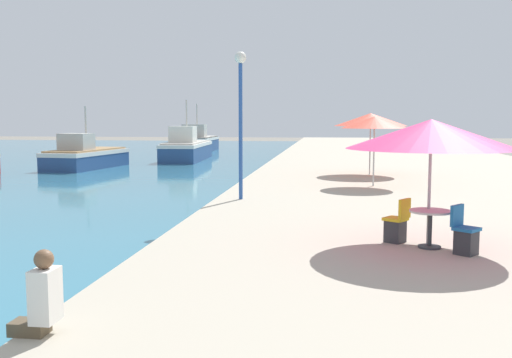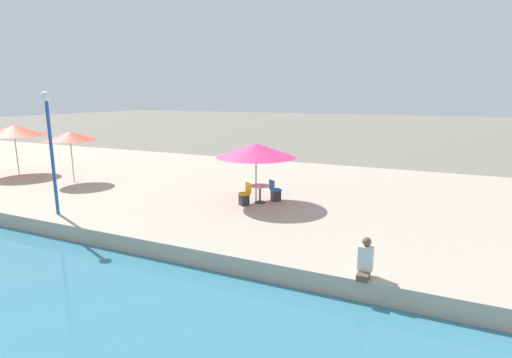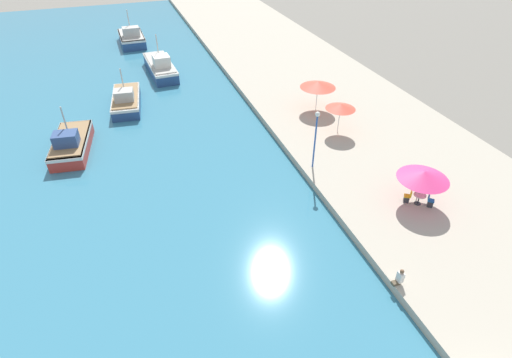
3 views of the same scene
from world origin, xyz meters
The scene contains 12 objects.
quay_promenade centered at (8.00, 37.00, 0.29)m, with size 16.00×90.00×0.59m.
fishing_boat_mid centered at (-11.55, 35.30, 0.81)m, with size 3.26×6.95×3.87m.
fishing_boat_far centered at (-7.06, 43.08, 0.93)m, with size 3.02×8.55×4.51m.
fishing_boat_distant centered at (-9.22, 55.67, 0.94)m, with size 3.31×6.89×4.57m.
cafe_umbrella_pink centered at (5.52, 12.79, 2.79)m, with size 3.29×3.29×2.50m.
cafe_umbrella_white centered at (5.22, 23.10, 2.97)m, with size 2.51×2.51×2.61m.
cafe_umbrella_striped centered at (5.40, 27.69, 3.07)m, with size 3.29×3.29×2.78m.
cafe_table centered at (5.52, 12.61, 1.12)m, with size 0.80×0.80×0.74m.
cafe_chair_left centered at (6.07, 12.15, 0.91)m, with size 0.59×0.58×0.91m.
cafe_chair_right centered at (4.93, 13.04, 0.91)m, with size 0.58×0.58×0.91m.
person_at_quay centered at (0.30, 7.40, 1.03)m, with size 0.55×0.36×1.01m.
lamppost centered at (0.83, 18.90, 3.68)m, with size 0.36×0.36×4.56m.
Camera 1 is at (3.56, 1.38, 3.07)m, focal length 40.00 mm.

